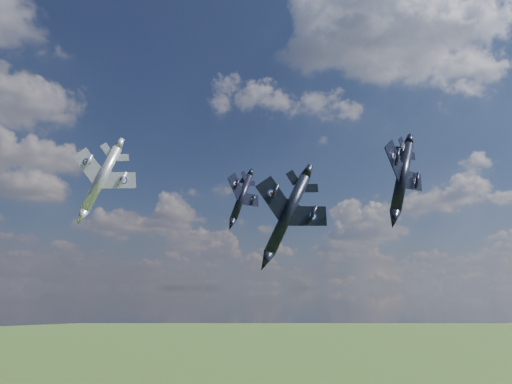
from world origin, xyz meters
TOP-DOWN VIEW (x-y plane):
  - jet_lead_navy at (4.34, 5.00)m, footprint 16.94×19.55m
  - jet_right_navy at (20.41, -1.66)m, footprint 15.01×18.46m
  - jet_high_navy at (16.53, 35.36)m, footprint 14.31×17.17m
  - jet_left_silver at (-15.56, 23.67)m, footprint 13.38×16.34m

SIDE VIEW (x-z plane):
  - jet_lead_navy at x=4.34m, z-range 74.42..82.67m
  - jet_left_silver at x=-15.56m, z-range 80.96..87.77m
  - jet_right_navy at x=20.41m, z-range 80.50..88.57m
  - jet_high_navy at x=16.53m, z-range 82.92..90.48m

